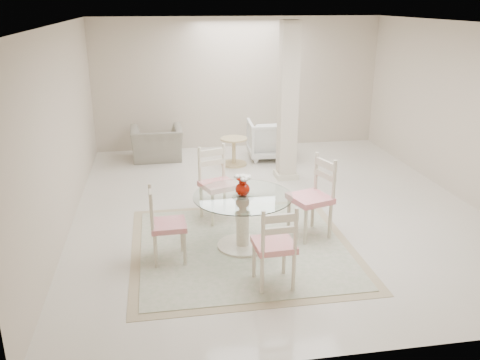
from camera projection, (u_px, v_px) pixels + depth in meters
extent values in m
plane|color=silver|center=(275.00, 206.00, 7.82)|extent=(7.00, 7.00, 0.00)
cube|color=beige|center=(238.00, 84.00, 10.62)|extent=(6.00, 0.02, 2.70)
cube|color=beige|center=(378.00, 216.00, 4.11)|extent=(6.00, 0.02, 2.70)
cube|color=beige|center=(62.00, 129.00, 6.90)|extent=(0.02, 7.00, 2.70)
cube|color=beige|center=(466.00, 113.00, 7.83)|extent=(0.02, 7.00, 2.70)
cube|color=white|center=(280.00, 23.00, 6.92)|extent=(6.00, 7.00, 0.02)
cube|color=beige|center=(288.00, 103.00, 8.65)|extent=(0.30, 0.30, 2.70)
cube|color=tan|center=(243.00, 247.00, 6.52)|extent=(2.82, 2.82, 0.01)
cube|color=beige|center=(243.00, 247.00, 6.52)|extent=(2.58, 2.58, 0.01)
cylinder|color=#F8ECCC|center=(243.00, 246.00, 6.51)|extent=(0.65, 0.65, 0.05)
cylinder|color=#F8ECCC|center=(243.00, 221.00, 6.40)|extent=(0.16, 0.16, 0.67)
cylinder|color=#F8ECCC|center=(243.00, 198.00, 6.29)|extent=(0.27, 0.27, 0.03)
cylinder|color=white|center=(243.00, 196.00, 6.29)|extent=(1.24, 1.24, 0.01)
ellipsoid|color=#A71405|center=(243.00, 189.00, 6.25)|extent=(0.18, 0.18, 0.17)
cylinder|color=#A71405|center=(243.00, 181.00, 6.22)|extent=(0.10, 0.10, 0.05)
cylinder|color=#A71405|center=(243.00, 178.00, 6.21)|extent=(0.16, 0.16, 0.02)
ellipsoid|color=white|center=(243.00, 176.00, 6.20)|extent=(0.10, 0.10, 0.05)
ellipsoid|color=white|center=(247.00, 177.00, 6.23)|extent=(0.10, 0.10, 0.05)
ellipsoid|color=white|center=(238.00, 177.00, 6.22)|extent=(0.10, 0.10, 0.05)
ellipsoid|color=white|center=(244.00, 179.00, 6.16)|extent=(0.10, 0.10, 0.05)
ellipsoid|color=white|center=(247.00, 178.00, 6.18)|extent=(0.10, 0.10, 0.05)
cylinder|color=beige|center=(289.00, 216.00, 6.83)|extent=(0.05, 0.05, 0.50)
cylinder|color=beige|center=(305.00, 227.00, 6.51)|extent=(0.05, 0.05, 0.50)
cylinder|color=beige|center=(313.00, 211.00, 7.01)|extent=(0.05, 0.05, 0.50)
cylinder|color=beige|center=(330.00, 221.00, 6.68)|extent=(0.05, 0.05, 0.50)
cube|color=red|center=(310.00, 199.00, 6.66)|extent=(0.61, 0.61, 0.08)
cube|color=beige|center=(325.00, 170.00, 6.63)|extent=(0.18, 0.43, 0.59)
cylinder|color=beige|center=(213.00, 211.00, 7.03)|extent=(0.05, 0.05, 0.49)
cylinder|color=beige|center=(237.00, 206.00, 7.21)|extent=(0.05, 0.05, 0.49)
cylinder|color=beige|center=(201.00, 202.00, 7.35)|extent=(0.05, 0.05, 0.49)
cylinder|color=beige|center=(225.00, 197.00, 7.52)|extent=(0.05, 0.05, 0.49)
cube|color=#B11215|center=(219.00, 185.00, 7.18)|extent=(0.59, 0.59, 0.07)
cube|color=beige|center=(212.00, 158.00, 7.24)|extent=(0.42, 0.18, 0.57)
cylinder|color=beige|center=(185.00, 249.00, 6.01)|extent=(0.04, 0.04, 0.43)
cylinder|color=beige|center=(182.00, 237.00, 6.32)|extent=(0.04, 0.04, 0.43)
cylinder|color=beige|center=(156.00, 252.00, 5.94)|extent=(0.04, 0.04, 0.43)
cylinder|color=beige|center=(155.00, 239.00, 6.26)|extent=(0.04, 0.04, 0.43)
cube|color=red|center=(168.00, 225.00, 6.05)|extent=(0.43, 0.43, 0.07)
cube|color=beige|center=(151.00, 202.00, 5.91)|extent=(0.05, 0.38, 0.51)
cylinder|color=beige|center=(284.00, 257.00, 5.81)|extent=(0.04, 0.04, 0.45)
cylinder|color=beige|center=(254.00, 260.00, 5.74)|extent=(0.04, 0.04, 0.45)
cylinder|color=beige|center=(294.00, 272.00, 5.48)|extent=(0.04, 0.04, 0.45)
cylinder|color=beige|center=(262.00, 276.00, 5.41)|extent=(0.04, 0.04, 0.45)
cube|color=red|center=(274.00, 245.00, 5.52)|extent=(0.45, 0.45, 0.07)
cube|color=beige|center=(280.00, 224.00, 5.23)|extent=(0.40, 0.06, 0.53)
imported|color=gray|center=(157.00, 144.00, 10.04)|extent=(1.01, 0.89, 0.64)
imported|color=white|center=(269.00, 139.00, 10.11)|extent=(0.87, 0.89, 0.77)
cylinder|color=#D1B680|center=(234.00, 164.00, 9.80)|extent=(0.49, 0.49, 0.04)
cylinder|color=#D1B680|center=(234.00, 151.00, 9.71)|extent=(0.07, 0.07, 0.47)
cylinder|color=#D1B680|center=(234.00, 139.00, 9.63)|extent=(0.51, 0.51, 0.03)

